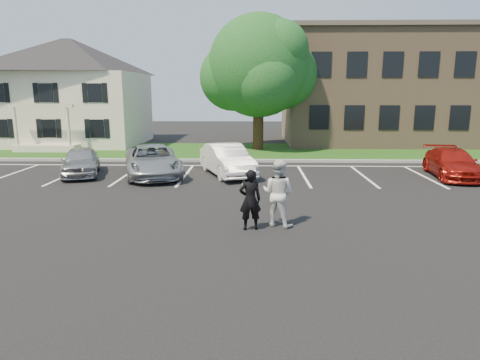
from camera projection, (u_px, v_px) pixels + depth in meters
The scene contains 13 objects.
ground_plane at pixel (239, 229), 12.33m from camera, with size 90.00×90.00×0.00m, color black.
curb at pixel (246, 161), 24.06m from camera, with size 40.00×0.30×0.15m, color gray.
grass_strip at pixel (247, 151), 27.98m from camera, with size 44.00×8.00×0.08m, color #1F4413.
stall_lines at pixel (273, 172), 21.05m from camera, with size 34.00×5.36×0.01m.
house at pixel (71, 92), 31.47m from camera, with size 10.30×9.22×7.60m.
office_building at pixel (431, 88), 32.60m from camera, with size 22.40×10.40×8.30m.
tree at pixel (260, 69), 27.81m from camera, with size 7.80×7.20×8.80m.
man_black_suit at pixel (250, 200), 12.16m from camera, with size 0.64×0.42×1.76m, color black.
man_white_shirt at pixel (278, 193), 12.50m from camera, with size 0.97×0.75×1.99m, color silver.
car_silver_west at pixel (81, 161), 20.13m from camera, with size 1.57×3.91×1.33m, color #ABABAF.
car_silver_minivan at pixel (153, 161), 19.96m from camera, with size 2.39×5.18×1.44m, color #A9ABB0.
car_white_sedan at pixel (227, 160), 20.17m from camera, with size 1.55×4.45×1.46m, color white.
car_red_compact at pixel (452, 163), 19.72m from camera, with size 1.81×4.46×1.29m, color maroon.
Camera 1 is at (0.37, -11.78, 3.92)m, focal length 32.00 mm.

